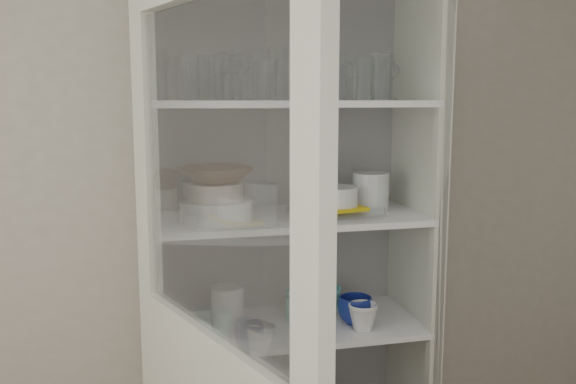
{
  "coord_description": "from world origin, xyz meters",
  "views": [
    {
      "loc": [
        -0.3,
        -0.79,
        1.67
      ],
      "look_at": [
        0.2,
        1.27,
        1.34
      ],
      "focal_mm": 38.0,
      "sensor_mm": 36.0,
      "label": 1
    }
  ],
  "objects_px": {
    "mug_teal": "(326,301)",
    "white_canister": "(227,305)",
    "glass_platter": "(336,212)",
    "teal_jar": "(298,306)",
    "grey_bowl_stack": "(371,192)",
    "measuring_cups": "(255,330)",
    "mug_white": "(363,317)",
    "goblet_2": "(349,79)",
    "yellow_trivet": "(336,207)",
    "cream_bowl": "(215,191)",
    "goblet_0": "(240,74)",
    "plate_stack_back": "(208,196)",
    "white_ramekin": "(336,196)",
    "pantry_cabinet": "(284,296)",
    "mug_blue": "(355,310)",
    "terracotta_bowl": "(215,175)",
    "plate_stack_front": "(216,210)",
    "goblet_3": "(390,79)",
    "goblet_1": "(224,74)"
  },
  "relations": [
    {
      "from": "goblet_0",
      "to": "plate_stack_back",
      "type": "xyz_separation_m",
      "value": [
        -0.11,
        0.07,
        -0.43
      ]
    },
    {
      "from": "plate_stack_front",
      "to": "mug_white",
      "type": "bearing_deg",
      "value": -10.33
    },
    {
      "from": "goblet_3",
      "to": "plate_stack_front",
      "type": "distance_m",
      "value": 0.81
    },
    {
      "from": "white_ramekin",
      "to": "yellow_trivet",
      "type": "bearing_deg",
      "value": 0.0
    },
    {
      "from": "goblet_1",
      "to": "grey_bowl_stack",
      "type": "bearing_deg",
      "value": -11.59
    },
    {
      "from": "goblet_2",
      "to": "white_ramekin",
      "type": "xyz_separation_m",
      "value": [
        -0.08,
        -0.11,
        -0.41
      ]
    },
    {
      "from": "plate_stack_back",
      "to": "glass_platter",
      "type": "relative_size",
      "value": 0.53
    },
    {
      "from": "goblet_0",
      "to": "white_canister",
      "type": "bearing_deg",
      "value": -147.23
    },
    {
      "from": "goblet_0",
      "to": "grey_bowl_stack",
      "type": "bearing_deg",
      "value": -8.65
    },
    {
      "from": "goblet_1",
      "to": "yellow_trivet",
      "type": "height_order",
      "value": "goblet_1"
    },
    {
      "from": "plate_stack_back",
      "to": "terracotta_bowl",
      "type": "height_order",
      "value": "terracotta_bowl"
    },
    {
      "from": "glass_platter",
      "to": "yellow_trivet",
      "type": "relative_size",
      "value": 2.04
    },
    {
      "from": "cream_bowl",
      "to": "measuring_cups",
      "type": "relative_size",
      "value": 1.75
    },
    {
      "from": "goblet_1",
      "to": "mug_blue",
      "type": "bearing_deg",
      "value": -21.7
    },
    {
      "from": "mug_white",
      "to": "white_canister",
      "type": "xyz_separation_m",
      "value": [
        -0.45,
        0.17,
        0.02
      ]
    },
    {
      "from": "white_ramekin",
      "to": "teal_jar",
      "type": "xyz_separation_m",
      "value": [
        -0.12,
        0.06,
        -0.41
      ]
    },
    {
      "from": "goblet_3",
      "to": "mug_teal",
      "type": "bearing_deg",
      "value": -173.15
    },
    {
      "from": "cream_bowl",
      "to": "goblet_0",
      "type": "bearing_deg",
      "value": 47.39
    },
    {
      "from": "glass_platter",
      "to": "teal_jar",
      "type": "xyz_separation_m",
      "value": [
        -0.12,
        0.06,
        -0.36
      ]
    },
    {
      "from": "mug_blue",
      "to": "mug_white",
      "type": "distance_m",
      "value": 0.07
    },
    {
      "from": "pantry_cabinet",
      "to": "goblet_1",
      "type": "height_order",
      "value": "pantry_cabinet"
    },
    {
      "from": "goblet_3",
      "to": "plate_stack_front",
      "type": "relative_size",
      "value": 0.62
    },
    {
      "from": "grey_bowl_stack",
      "to": "teal_jar",
      "type": "bearing_deg",
      "value": 176.15
    },
    {
      "from": "goblet_1",
      "to": "terracotta_bowl",
      "type": "bearing_deg",
      "value": -109.46
    },
    {
      "from": "goblet_0",
      "to": "mug_blue",
      "type": "distance_m",
      "value": 0.94
    },
    {
      "from": "goblet_2",
      "to": "teal_jar",
      "type": "height_order",
      "value": "goblet_2"
    },
    {
      "from": "goblet_3",
      "to": "teal_jar",
      "type": "height_order",
      "value": "goblet_3"
    },
    {
      "from": "goblet_2",
      "to": "grey_bowl_stack",
      "type": "bearing_deg",
      "value": -44.48
    },
    {
      "from": "goblet_2",
      "to": "glass_platter",
      "type": "height_order",
      "value": "goblet_2"
    },
    {
      "from": "pantry_cabinet",
      "to": "white_canister",
      "type": "xyz_separation_m",
      "value": [
        -0.22,
        -0.03,
        -0.01
      ]
    },
    {
      "from": "yellow_trivet",
      "to": "cream_bowl",
      "type": "bearing_deg",
      "value": -179.44
    },
    {
      "from": "plate_stack_back",
      "to": "glass_platter",
      "type": "distance_m",
      "value": 0.47
    },
    {
      "from": "mug_blue",
      "to": "terracotta_bowl",
      "type": "bearing_deg",
      "value": 152.46
    },
    {
      "from": "goblet_0",
      "to": "goblet_2",
      "type": "bearing_deg",
      "value": -0.54
    },
    {
      "from": "pantry_cabinet",
      "to": "measuring_cups",
      "type": "relative_size",
      "value": 19.93
    },
    {
      "from": "mug_teal",
      "to": "mug_blue",
      "type": "bearing_deg",
      "value": -69.51
    },
    {
      "from": "pantry_cabinet",
      "to": "goblet_0",
      "type": "xyz_separation_m",
      "value": [
        -0.15,
        0.01,
        0.81
      ]
    },
    {
      "from": "grey_bowl_stack",
      "to": "mug_teal",
      "type": "distance_m",
      "value": 0.45
    },
    {
      "from": "mug_teal",
      "to": "white_canister",
      "type": "relative_size",
      "value": 0.82
    },
    {
      "from": "cream_bowl",
      "to": "mug_white",
      "type": "bearing_deg",
      "value": -10.33
    },
    {
      "from": "mug_blue",
      "to": "goblet_0",
      "type": "bearing_deg",
      "value": 135.21
    },
    {
      "from": "pantry_cabinet",
      "to": "mug_blue",
      "type": "distance_m",
      "value": 0.27
    },
    {
      "from": "grey_bowl_stack",
      "to": "measuring_cups",
      "type": "bearing_deg",
      "value": -167.27
    },
    {
      "from": "mug_blue",
      "to": "grey_bowl_stack",
      "type": "bearing_deg",
      "value": 17.17
    },
    {
      "from": "glass_platter",
      "to": "terracotta_bowl",
      "type": "bearing_deg",
      "value": -179.44
    },
    {
      "from": "grey_bowl_stack",
      "to": "measuring_cups",
      "type": "distance_m",
      "value": 0.65
    },
    {
      "from": "plate_stack_front",
      "to": "mug_white",
      "type": "height_order",
      "value": "plate_stack_front"
    },
    {
      "from": "terracotta_bowl",
      "to": "goblet_3",
      "type": "bearing_deg",
      "value": 10.12
    },
    {
      "from": "goblet_1",
      "to": "grey_bowl_stack",
      "type": "distance_m",
      "value": 0.68
    },
    {
      "from": "mug_teal",
      "to": "plate_stack_front",
      "type": "bearing_deg",
      "value": 178.48
    }
  ]
}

